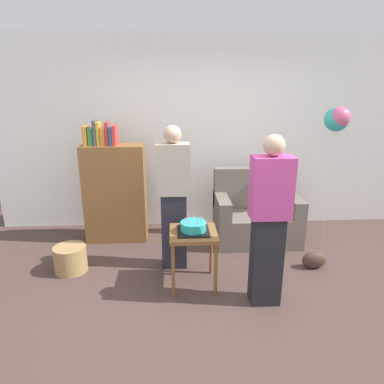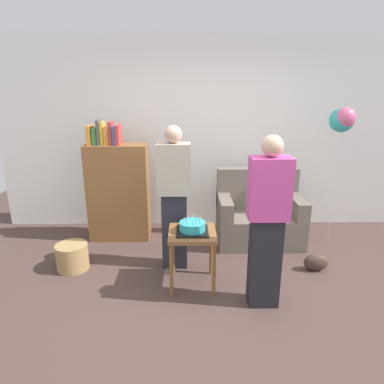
{
  "view_description": "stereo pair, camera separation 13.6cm",
  "coord_description": "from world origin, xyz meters",
  "px_view_note": "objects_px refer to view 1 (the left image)",
  "views": [
    {
      "loc": [
        -0.44,
        -2.88,
        2.01
      ],
      "look_at": [
        -0.26,
        0.55,
        0.95
      ],
      "focal_mm": 31.93,
      "sensor_mm": 36.0,
      "label": 1
    },
    {
      "loc": [
        -0.31,
        -2.89,
        2.01
      ],
      "look_at": [
        -0.26,
        0.55,
        0.95
      ],
      "focal_mm": 31.93,
      "sensor_mm": 36.0,
      "label": 2
    }
  ],
  "objects_px": {
    "wicker_basket": "(71,259)",
    "birthday_cake": "(193,227)",
    "person_blowing_candles": "(174,198)",
    "side_table": "(193,240)",
    "couch": "(256,216)",
    "person_holding_cake": "(269,222)",
    "balloon_bunch": "(338,119)",
    "bookshelf": "(115,191)",
    "handbag": "(314,260)"
  },
  "relations": [
    {
      "from": "wicker_basket",
      "to": "birthday_cake",
      "type": "bearing_deg",
      "value": -14.26
    },
    {
      "from": "wicker_basket",
      "to": "handbag",
      "type": "bearing_deg",
      "value": -1.66
    },
    {
      "from": "bookshelf",
      "to": "person_blowing_candles",
      "type": "relative_size",
      "value": 0.99
    },
    {
      "from": "bookshelf",
      "to": "person_blowing_candles",
      "type": "distance_m",
      "value": 1.13
    },
    {
      "from": "side_table",
      "to": "balloon_bunch",
      "type": "bearing_deg",
      "value": 29.21
    },
    {
      "from": "person_holding_cake",
      "to": "handbag",
      "type": "bearing_deg",
      "value": -116.18
    },
    {
      "from": "side_table",
      "to": "couch",
      "type": "bearing_deg",
      "value": 50.11
    },
    {
      "from": "birthday_cake",
      "to": "person_blowing_candles",
      "type": "xyz_separation_m",
      "value": [
        -0.2,
        0.42,
        0.18
      ]
    },
    {
      "from": "person_holding_cake",
      "to": "side_table",
      "type": "bearing_deg",
      "value": -1.46
    },
    {
      "from": "wicker_basket",
      "to": "handbag",
      "type": "distance_m",
      "value": 2.79
    },
    {
      "from": "side_table",
      "to": "person_blowing_candles",
      "type": "height_order",
      "value": "person_blowing_candles"
    },
    {
      "from": "person_holding_cake",
      "to": "balloon_bunch",
      "type": "xyz_separation_m",
      "value": [
        1.19,
        1.37,
        0.8
      ]
    },
    {
      "from": "bookshelf",
      "to": "balloon_bunch",
      "type": "relative_size",
      "value": 0.91
    },
    {
      "from": "couch",
      "to": "person_blowing_candles",
      "type": "distance_m",
      "value": 1.38
    },
    {
      "from": "birthday_cake",
      "to": "person_holding_cake",
      "type": "distance_m",
      "value": 0.77
    },
    {
      "from": "person_blowing_candles",
      "to": "wicker_basket",
      "type": "xyz_separation_m",
      "value": [
        -1.18,
        -0.07,
        -0.68
      ]
    },
    {
      "from": "couch",
      "to": "bookshelf",
      "type": "height_order",
      "value": "bookshelf"
    },
    {
      "from": "birthday_cake",
      "to": "balloon_bunch",
      "type": "height_order",
      "value": "balloon_bunch"
    },
    {
      "from": "couch",
      "to": "wicker_basket",
      "type": "bearing_deg",
      "value": -162.06
    },
    {
      "from": "birthday_cake",
      "to": "bookshelf",
      "type": "bearing_deg",
      "value": 128.88
    },
    {
      "from": "wicker_basket",
      "to": "handbag",
      "type": "relative_size",
      "value": 1.29
    },
    {
      "from": "couch",
      "to": "birthday_cake",
      "type": "distance_m",
      "value": 1.45
    },
    {
      "from": "person_holding_cake",
      "to": "handbag",
      "type": "distance_m",
      "value": 1.2
    },
    {
      "from": "person_holding_cake",
      "to": "wicker_basket",
      "type": "relative_size",
      "value": 4.53
    },
    {
      "from": "side_table",
      "to": "person_holding_cake",
      "type": "xyz_separation_m",
      "value": [
        0.67,
        -0.33,
        0.32
      ]
    },
    {
      "from": "side_table",
      "to": "birthday_cake",
      "type": "distance_m",
      "value": 0.14
    },
    {
      "from": "side_table",
      "to": "handbag",
      "type": "height_order",
      "value": "side_table"
    },
    {
      "from": "person_blowing_candles",
      "to": "person_holding_cake",
      "type": "relative_size",
      "value": 1.0
    },
    {
      "from": "couch",
      "to": "side_table",
      "type": "bearing_deg",
      "value": -129.89
    },
    {
      "from": "balloon_bunch",
      "to": "handbag",
      "type": "bearing_deg",
      "value": -120.04
    },
    {
      "from": "wicker_basket",
      "to": "balloon_bunch",
      "type": "xyz_separation_m",
      "value": [
        3.23,
        0.69,
        1.48
      ]
    },
    {
      "from": "birthday_cake",
      "to": "handbag",
      "type": "bearing_deg",
      "value": 10.73
    },
    {
      "from": "birthday_cake",
      "to": "wicker_basket",
      "type": "distance_m",
      "value": 1.5
    },
    {
      "from": "bookshelf",
      "to": "side_table",
      "type": "height_order",
      "value": "bookshelf"
    },
    {
      "from": "side_table",
      "to": "wicker_basket",
      "type": "distance_m",
      "value": 1.46
    },
    {
      "from": "couch",
      "to": "birthday_cake",
      "type": "bearing_deg",
      "value": -129.89
    },
    {
      "from": "birthday_cake",
      "to": "balloon_bunch",
      "type": "distance_m",
      "value": 2.34
    },
    {
      "from": "person_blowing_candles",
      "to": "wicker_basket",
      "type": "distance_m",
      "value": 1.36
    },
    {
      "from": "couch",
      "to": "balloon_bunch",
      "type": "bearing_deg",
      "value": -2.83
    },
    {
      "from": "couch",
      "to": "handbag",
      "type": "relative_size",
      "value": 3.93
    },
    {
      "from": "person_holding_cake",
      "to": "person_blowing_candles",
      "type": "bearing_deg",
      "value": -15.98
    },
    {
      "from": "birthday_cake",
      "to": "person_blowing_candles",
      "type": "distance_m",
      "value": 0.49
    },
    {
      "from": "birthday_cake",
      "to": "handbag",
      "type": "height_order",
      "value": "birthday_cake"
    },
    {
      "from": "couch",
      "to": "wicker_basket",
      "type": "distance_m",
      "value": 2.4
    },
    {
      "from": "handbag",
      "to": "birthday_cake",
      "type": "bearing_deg",
      "value": -169.27
    },
    {
      "from": "person_blowing_candles",
      "to": "balloon_bunch",
      "type": "bearing_deg",
      "value": 17.24
    },
    {
      "from": "bookshelf",
      "to": "balloon_bunch",
      "type": "height_order",
      "value": "balloon_bunch"
    },
    {
      "from": "person_blowing_candles",
      "to": "side_table",
      "type": "bearing_deg",
      "value": -64.44
    },
    {
      "from": "couch",
      "to": "person_blowing_candles",
      "type": "xyz_separation_m",
      "value": [
        -1.1,
        -0.67,
        0.49
      ]
    },
    {
      "from": "person_holding_cake",
      "to": "handbag",
      "type": "height_order",
      "value": "person_holding_cake"
    }
  ]
}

